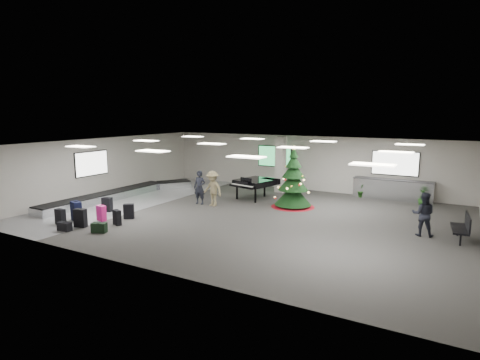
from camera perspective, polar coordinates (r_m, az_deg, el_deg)
The scene contains 21 objects.
ground at distance 18.06m, azimuth 1.40°, elevation -5.06°, with size 18.00×18.00×0.00m, color #363531.
room_envelope at distance 18.38m, azimuth 1.37°, elevation 2.61°, with size 18.02×14.02×3.21m.
baggage_carousel at distance 22.63m, azimuth -16.50°, elevation -1.89°, with size 2.28×9.71×0.43m.
service_counter at distance 22.66m, azimuth 20.86°, elevation -1.26°, with size 4.05×0.65×1.08m.
suitcase_0 at distance 17.41m, azimuth -21.75°, elevation -5.04°, with size 0.53×0.38×0.77m.
suitcase_1 at distance 17.26m, azimuth -17.10°, elevation -5.11°, with size 0.45×0.33×0.64m.
pink_suitcase at distance 18.12m, azimuth -19.11°, elevation -4.47°, with size 0.46×0.31×0.68m.
suitcase_3 at distance 18.10m, azimuth -15.54°, elevation -4.32°, with size 0.49×0.44×0.67m.
navy_suitcase at distance 18.47m, azimuth -22.26°, elevation -4.12°, with size 0.61×0.47×0.85m.
suitcase_5 at distance 18.11m, azimuth -24.18°, elevation -4.80°, with size 0.45×0.26×0.68m.
green_duffel at distance 16.45m, azimuth -19.40°, elevation -6.41°, with size 0.63×0.46×0.40m.
suitcase_8 at distance 19.66m, azimuth -18.36°, elevation -3.33°, with size 0.49×0.34×0.69m.
black_duffel at distance 17.16m, azimuth -23.68°, elevation -6.07°, with size 0.55×0.35×0.36m.
christmas_tree at distance 19.63m, azimuth 7.57°, elevation -0.84°, with size 2.13×2.13×3.03m.
grand_piano at distance 21.31m, azimuth 2.11°, elevation -0.39°, with size 2.08×2.46×1.23m.
bench at distance 16.49m, azimuth 29.16°, elevation -5.72°, with size 0.67×1.61×1.00m.
traveler_a at distance 20.17m, azimuth -5.76°, elevation -1.07°, with size 0.62×0.41×1.70m, color black.
traveler_b at distance 19.71m, azimuth -3.92°, elevation -1.22°, with size 1.13×0.65×1.75m, color #867853.
traveler_bench at distance 16.43m, azimuth 24.62°, elevation -4.44°, with size 0.81×0.63×1.66m, color black.
potted_plant_left at distance 22.76m, azimuth 16.89°, elevation -1.43°, with size 0.41×0.33×0.75m, color #143F15.
potted_plant_right at distance 21.73m, azimuth 24.58°, elevation -2.29°, with size 0.47×0.47×0.84m, color #143F15.
Camera 1 is at (8.22, -15.41, 4.58)m, focal length 30.00 mm.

